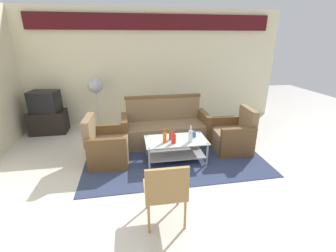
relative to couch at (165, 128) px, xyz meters
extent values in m
plane|color=beige|center=(-0.01, -1.54, -0.32)|extent=(14.00, 14.00, 0.00)
cube|color=beige|center=(-0.01, 1.52, 1.08)|extent=(6.52, 0.12, 2.80)
cube|color=#4C1419|center=(-0.01, 1.43, 2.15)|extent=(5.76, 0.08, 0.36)
cube|color=#2D3856|center=(0.05, -0.66, -0.31)|extent=(3.25, 2.10, 0.01)
cube|color=#7F6647|center=(0.00, -0.05, -0.10)|extent=(1.61, 0.71, 0.42)
cube|color=#7F6647|center=(0.00, 0.27, 0.35)|extent=(1.60, 0.15, 0.48)
cube|color=brown|center=(0.84, -0.05, 0.00)|extent=(0.13, 0.70, 0.62)
cube|color=brown|center=(-0.84, -0.06, 0.00)|extent=(0.13, 0.70, 0.62)
cube|color=brown|center=(0.00, 0.27, 0.62)|extent=(1.64, 0.12, 0.06)
cube|color=#7F6647|center=(-1.13, -0.67, -0.11)|extent=(0.68, 0.63, 0.40)
cube|color=#7F6647|center=(-1.44, -0.66, 0.32)|extent=(0.15, 0.60, 0.45)
cube|color=brown|center=(-1.11, -0.34, -0.02)|extent=(0.66, 0.13, 0.58)
cube|color=brown|center=(-1.14, -1.00, -0.02)|extent=(0.66, 0.13, 0.58)
cube|color=#7F6647|center=(1.22, -0.60, -0.11)|extent=(0.69, 0.63, 0.40)
cube|color=#7F6647|center=(1.53, -0.61, 0.32)|extent=(0.15, 0.61, 0.45)
cube|color=brown|center=(1.21, -0.93, -0.02)|extent=(0.66, 0.13, 0.58)
cube|color=brown|center=(1.24, -0.27, -0.02)|extent=(0.66, 0.13, 0.58)
cube|color=silver|center=(0.06, -0.84, 0.09)|extent=(1.10, 0.60, 0.02)
cube|color=#9E9EA5|center=(0.06, -0.84, -0.19)|extent=(1.00, 0.52, 0.02)
cylinder|color=#9E9EA5|center=(-0.45, -0.58, -0.11)|extent=(0.04, 0.04, 0.40)
cylinder|color=#9E9EA5|center=(0.57, -0.58, -0.11)|extent=(0.04, 0.04, 0.40)
cylinder|color=#9E9EA5|center=(-0.45, -1.10, -0.11)|extent=(0.04, 0.04, 0.40)
cylinder|color=#9E9EA5|center=(0.57, -1.10, -0.11)|extent=(0.04, 0.04, 0.40)
cylinder|color=#D85919|center=(-0.16, -0.93, 0.18)|extent=(0.06, 0.06, 0.18)
cylinder|color=#D85919|center=(-0.16, -0.93, 0.31)|extent=(0.02, 0.02, 0.08)
cylinder|color=brown|center=(-0.04, -0.81, 0.17)|extent=(0.06, 0.06, 0.16)
cylinder|color=brown|center=(-0.04, -0.81, 0.29)|extent=(0.02, 0.02, 0.07)
cylinder|color=silver|center=(0.29, -0.97, 0.20)|extent=(0.07, 0.07, 0.21)
cylinder|color=silver|center=(0.29, -0.97, 0.35)|extent=(0.03, 0.03, 0.09)
cylinder|color=red|center=(-0.01, -0.97, 0.18)|extent=(0.08, 0.08, 0.16)
cylinder|color=red|center=(-0.01, -0.97, 0.29)|extent=(0.03, 0.03, 0.07)
cylinder|color=#2659A5|center=(0.40, -0.77, 0.14)|extent=(0.08, 0.08, 0.10)
cube|color=black|center=(-2.62, 1.01, -0.06)|extent=(0.80, 0.50, 0.52)
cube|color=black|center=(-2.62, 1.01, 0.44)|extent=(0.66, 0.53, 0.48)
cube|color=black|center=(-2.59, 1.23, 0.44)|extent=(0.51, 0.09, 0.36)
cylinder|color=#2D2D33|center=(-1.48, 1.06, -0.30)|extent=(0.32, 0.32, 0.03)
cylinder|color=#B2B2B7|center=(-1.48, 1.06, 0.19)|extent=(0.03, 0.03, 0.95)
sphere|color=#B2B2B7|center=(-1.48, 1.06, 0.77)|extent=(0.36, 0.36, 0.36)
cube|color=#AD844C|center=(-0.38, -2.26, 0.10)|extent=(0.49, 0.49, 0.04)
cube|color=#AD844C|center=(-0.38, -2.48, 0.32)|extent=(0.48, 0.05, 0.40)
cylinder|color=#AD844C|center=(-0.59, -2.04, -0.11)|extent=(0.03, 0.03, 0.42)
cylinder|color=#AD844C|center=(-0.17, -2.05, -0.11)|extent=(0.03, 0.03, 0.42)
cylinder|color=#AD844C|center=(-0.59, -2.46, -0.11)|extent=(0.03, 0.03, 0.42)
cylinder|color=#AD844C|center=(-0.17, -2.47, -0.11)|extent=(0.03, 0.03, 0.42)
camera|label=1|loc=(-0.73, -4.54, 1.79)|focal=24.78mm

